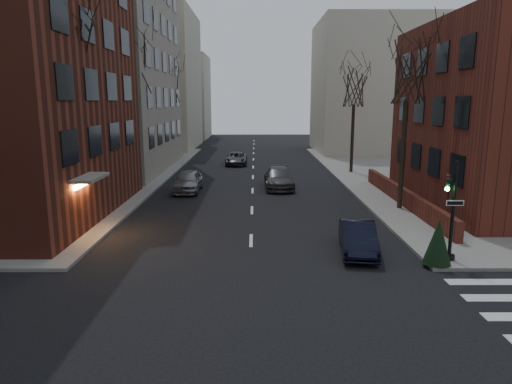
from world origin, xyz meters
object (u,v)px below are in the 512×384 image
at_px(traffic_signal, 451,217).
at_px(evergreen_shrub, 438,242).
at_px(tree_left_c, 168,85).
at_px(car_lane_gray, 279,178).
at_px(tree_right_a, 408,72).
at_px(streetlamp_near, 129,134).
at_px(streetlamp_far, 179,121).
at_px(tree_left_b, 132,66).
at_px(parked_sedan, 358,238).
at_px(car_lane_far, 236,158).
at_px(car_lane_silver, 188,181).
at_px(tree_left_a, 66,57).
at_px(sandwich_board, 439,254).
at_px(tree_right_b, 354,87).

relative_size(traffic_signal, evergreen_shrub, 2.22).
distance_m(tree_left_c, evergreen_shrub, 36.06).
xyz_separation_m(car_lane_gray, evergreen_shrub, (5.34, -16.56, 0.29)).
height_order(tree_right_a, streetlamp_near, tree_right_a).
relative_size(tree_left_c, evergreen_shrub, 5.40).
bearing_deg(streetlamp_far, tree_left_b, -92.15).
relative_size(streetlamp_near, car_lane_gray, 1.21).
xyz_separation_m(tree_left_c, parked_sedan, (13.39, -29.73, -7.36)).
relative_size(car_lane_gray, car_lane_far, 1.15).
height_order(traffic_signal, car_lane_gray, traffic_signal).
bearing_deg(parked_sedan, car_lane_silver, 131.54).
bearing_deg(tree_left_b, parked_sedan, -49.59).
relative_size(tree_left_b, streetlamp_far, 1.72).
bearing_deg(car_lane_far, tree_left_a, -106.31).
bearing_deg(traffic_signal, tree_right_a, 84.53).
distance_m(tree_left_a, tree_right_a, 18.05).
bearing_deg(streetlamp_far, sandwich_board, -65.05).
relative_size(tree_right_a, car_lane_gray, 1.87).
relative_size(tree_left_b, evergreen_shrub, 6.00).
bearing_deg(evergreen_shrub, streetlamp_far, 114.83).
distance_m(parked_sedan, car_lane_far, 28.16).
bearing_deg(tree_right_a, car_lane_silver, 157.12).
xyz_separation_m(traffic_signal, tree_left_a, (-16.74, 5.01, 6.56)).
bearing_deg(streetlamp_far, tree_left_a, -91.23).
relative_size(tree_left_c, car_lane_gray, 1.87).
distance_m(tree_left_b, car_lane_far, 15.99).
xyz_separation_m(tree_left_b, streetlamp_near, (0.60, -4.00, -4.68)).
bearing_deg(traffic_signal, streetlamp_near, 141.13).
distance_m(traffic_signal, evergreen_shrub, 1.18).
relative_size(tree_left_a, sandwich_board, 12.71).
distance_m(tree_left_c, parked_sedan, 33.42).
distance_m(parked_sedan, evergreen_shrub, 3.26).
distance_m(tree_right_b, streetlamp_far, 20.01).
distance_m(streetlamp_far, car_lane_silver, 19.00).
distance_m(streetlamp_near, evergreen_shrub, 20.80).
relative_size(tree_left_a, streetlamp_far, 1.63).
bearing_deg(tree_left_c, tree_left_b, -90.00).
bearing_deg(car_lane_far, car_lane_gray, -73.43).
height_order(tree_left_a, sandwich_board, tree_left_a).
bearing_deg(parked_sedan, streetlamp_far, 118.98).
relative_size(parked_sedan, car_lane_silver, 0.90).
height_order(tree_left_a, parked_sedan, tree_left_a).
height_order(tree_right_a, sandwich_board, tree_right_a).
relative_size(tree_left_c, parked_sedan, 2.39).
relative_size(tree_right_b, car_lane_gray, 1.76).
bearing_deg(car_lane_far, sandwich_board, -72.37).
xyz_separation_m(tree_left_b, tree_right_a, (17.60, -8.00, -0.88)).
bearing_deg(sandwich_board, evergreen_shrub, -161.44).
height_order(car_lane_gray, car_lane_far, car_lane_gray).
bearing_deg(tree_right_b, tree_left_c, 155.56).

